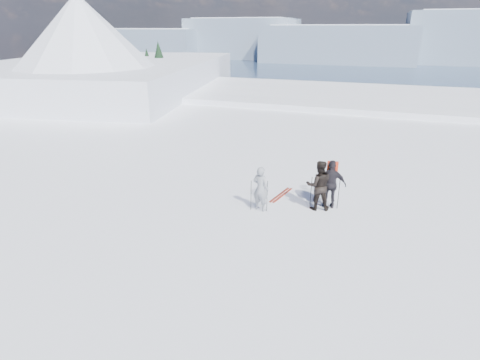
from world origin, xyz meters
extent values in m
plane|color=white|center=(0.00, 60.00, -17.50)|extent=(220.00, 208.01, 71.62)
cube|color=white|center=(0.00, 30.00, -6.50)|extent=(180.00, 16.00, 14.00)
plane|color=navy|center=(0.00, 290.00, -30.00)|extent=(820.00, 820.00, 0.00)
cube|color=slate|center=(-280.00, 440.00, -13.00)|extent=(150.00, 80.00, 34.00)
cube|color=white|center=(-280.00, 440.00, 1.00)|extent=(127.50, 70.00, 8.00)
cube|color=slate|center=(-160.00, 470.00, -7.00)|extent=(130.00, 80.00, 46.00)
cube|color=white|center=(-160.00, 470.00, 13.00)|extent=(110.50, 70.00, 8.00)
cube|color=slate|center=(-40.00, 440.00, -11.00)|extent=(160.00, 80.00, 38.00)
cube|color=white|center=(-40.00, 440.00, 5.00)|extent=(136.00, 70.00, 8.00)
cube|color=slate|center=(100.00, 470.00, -4.00)|extent=(140.00, 80.00, 52.00)
cube|color=white|center=(-28.00, 28.00, -5.00)|extent=(29.19, 35.68, 16.00)
cone|color=white|center=(-25.00, 22.00, 5.00)|extent=(18.00, 18.00, 9.00)
cone|color=white|center=(-33.00, 32.00, 1.00)|extent=(16.00, 16.00, 8.00)
cube|color=#2D2B28|center=(-22.00, 36.00, -9.00)|extent=(21.55, 17.87, 14.25)
cone|color=black|center=(-18.00, 32.00, -3.00)|extent=(5.60, 5.60, 10.00)
cone|color=black|center=(-27.00, 36.00, -2.00)|extent=(6.72, 6.72, 12.00)
cone|color=black|center=(-24.00, 34.00, -1.50)|extent=(7.28, 7.28, 13.00)
cone|color=black|center=(-19.00, 35.00, -3.00)|extent=(5.60, 5.60, 10.00)
cone|color=black|center=(-20.00, 30.00, -2.50)|extent=(6.16, 6.16, 11.00)
cone|color=black|center=(-25.00, 31.00, -2.50)|extent=(6.16, 6.16, 11.00)
imported|color=gray|center=(-1.95, 3.62, 0.89)|extent=(0.73, 0.57, 1.78)
imported|color=black|center=(0.11, 4.44, 0.99)|extent=(1.13, 0.99, 1.98)
imported|color=black|center=(0.55, 4.73, 0.97)|extent=(1.18, 0.59, 1.94)
cube|color=#F13816|center=(0.52, 4.98, 2.24)|extent=(0.44, 0.28, 0.61)
cylinder|color=black|center=(-2.29, 3.50, 0.61)|extent=(0.02, 0.02, 1.22)
cylinder|color=black|center=(-1.68, 3.59, 0.63)|extent=(0.02, 0.02, 1.25)
cylinder|color=black|center=(-0.14, 4.35, 0.67)|extent=(0.02, 0.02, 1.33)
cylinder|color=black|center=(0.42, 4.36, 0.58)|extent=(0.02, 0.02, 1.16)
cylinder|color=black|center=(0.30, 4.67, 0.58)|extent=(0.02, 0.02, 1.15)
cylinder|color=black|center=(0.87, 4.71, 0.65)|extent=(0.02, 0.02, 1.30)
cube|color=black|center=(-1.56, 5.19, 0.01)|extent=(0.49, 1.67, 0.03)
cube|color=black|center=(-1.42, 5.19, 0.01)|extent=(0.49, 1.67, 0.03)
camera|label=1|loc=(1.57, -8.91, 6.57)|focal=28.00mm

